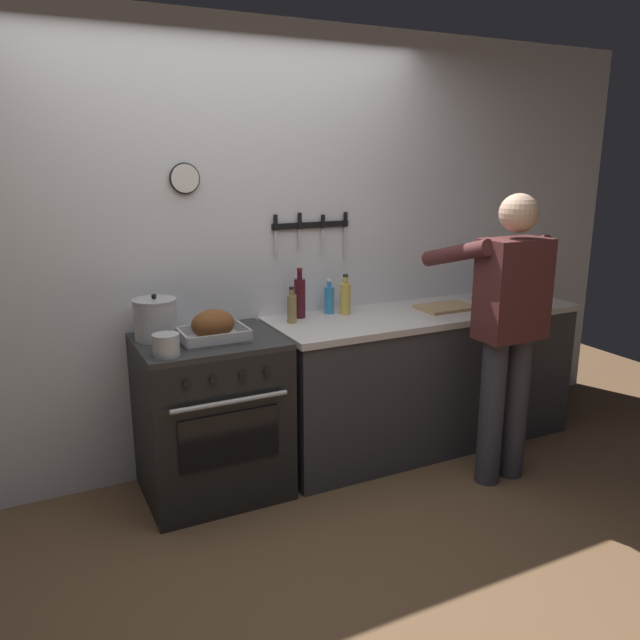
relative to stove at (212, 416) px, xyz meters
The scene contains 13 objects.
ground_plane 1.11m from the stove, 77.45° to the right, with size 8.00×8.00×0.00m, color brown.
wall_back 0.95m from the stove, 58.68° to the left, with size 6.00×0.13×2.60m.
counter_block 1.43m from the stove, ahead, with size 2.03×0.65×0.90m.
stove is the anchor object (origin of this frame).
person_cook 1.73m from the stove, 20.85° to the right, with size 0.51×0.63×1.66m.
roasting_pan 0.53m from the stove, 73.53° to the right, with size 0.35×0.26×0.17m.
stock_pot 0.62m from the stove, 154.40° to the left, with size 0.23×0.23×0.25m.
saucepan 0.61m from the stove, 142.96° to the right, with size 0.13×0.13×0.11m.
cutting_board 1.63m from the stove, ahead, with size 0.36×0.24×0.02m, color tan.
bottle_vinegar 0.77m from the stove, 11.35° to the left, with size 0.06×0.06×0.21m.
bottle_cooking_oil 1.09m from the stove, ahead, with size 0.07×0.07×0.25m.
bottle_wine_red 0.88m from the stove, 17.24° to the left, with size 0.07×0.07×0.30m.
bottle_dish_soap 1.02m from the stove, 14.38° to the left, with size 0.06×0.06×0.22m.
Camera 1 is at (-1.13, -2.19, 1.85)m, focal length 35.45 mm.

